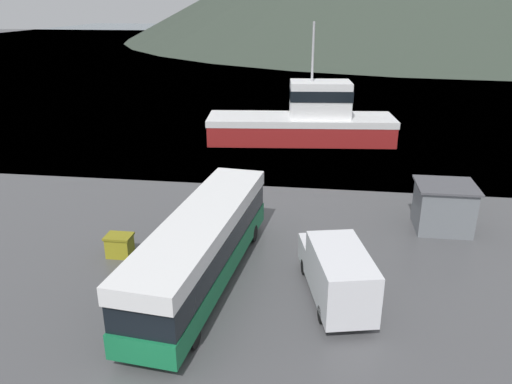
{
  "coord_description": "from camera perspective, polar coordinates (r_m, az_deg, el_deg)",
  "views": [
    {
      "loc": [
        5.36,
        -10.9,
        11.92
      ],
      "look_at": [
        1.86,
        14.53,
        2.0
      ],
      "focal_mm": 35.0,
      "sensor_mm": 36.0,
      "label": 1
    }
  ],
  "objects": [
    {
      "name": "water_surface",
      "position": [
        152.3,
        6.04,
        16.52
      ],
      "size": [
        240.0,
        240.0,
        0.0
      ],
      "primitive_type": "plane",
      "color": "slate",
      "rests_on": "ground"
    },
    {
      "name": "tour_bus",
      "position": [
        22.19,
        -6.09,
        -5.98
      ],
      "size": [
        3.92,
        12.88,
        3.29
      ],
      "rotation": [
        0.0,
        0.0,
        -0.11
      ],
      "color": "#146B3D",
      "rests_on": "ground"
    },
    {
      "name": "delivery_van",
      "position": [
        21.33,
        9.21,
        -8.97
      ],
      "size": [
        3.4,
        6.38,
        2.51
      ],
      "rotation": [
        0.0,
        0.0,
        0.23
      ],
      "color": "silver",
      "rests_on": "ground"
    },
    {
      "name": "fishing_boat",
      "position": [
        44.94,
        5.64,
        8.19
      ],
      "size": [
        16.82,
        6.37,
        10.25
      ],
      "rotation": [
        0.0,
        0.0,
        1.67
      ],
      "color": "maroon",
      "rests_on": "water_surface"
    },
    {
      "name": "storage_bin",
      "position": [
        25.71,
        -15.32,
        -5.89
      ],
      "size": [
        1.3,
        1.01,
        1.11
      ],
      "color": "olive",
      "rests_on": "ground"
    },
    {
      "name": "dock_kiosk",
      "position": [
        29.19,
        20.64,
        -1.59
      ],
      "size": [
        3.16,
        2.89,
        2.62
      ],
      "color": "slate",
      "rests_on": "ground"
    },
    {
      "name": "small_boat",
      "position": [
        49.52,
        4.44,
        7.68
      ],
      "size": [
        6.13,
        2.33,
        0.92
      ],
      "rotation": [
        0.0,
        0.0,
        1.63
      ],
      "color": "#1E5138",
      "rests_on": "water_surface"
    }
  ]
}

